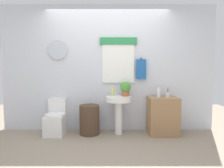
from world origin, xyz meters
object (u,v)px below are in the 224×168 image
soap_bottle (113,92)px  lotion_bottle (159,93)px  toothbrush_cup (168,94)px  wooden_cabinet (163,116)px  toilet (57,120)px  pedestal_sink (119,106)px  potted_plant (126,88)px  laundry_hamper (90,120)px

soap_bottle → lotion_bottle: bearing=-5.7°
soap_bottle → toothbrush_cup: (1.09, -0.03, -0.05)m
wooden_cabinet → soap_bottle: 1.10m
toilet → toothbrush_cup: bearing=-0.3°
toothbrush_cup → pedestal_sink: bearing=-178.8°
toothbrush_cup → wooden_cabinet: bearing=-168.5°
potted_plant → lotion_bottle: potted_plant is taller
toilet → potted_plant: bearing=1.2°
lotion_bottle → pedestal_sink: bearing=177.0°
lotion_bottle → toilet: bearing=178.0°
toilet → wooden_cabinet: 2.11m
soap_bottle → potted_plant: bearing=2.2°
potted_plant → laundry_hamper: bearing=-175.2°
lotion_bottle → wooden_cabinet: bearing=22.2°
wooden_cabinet → soap_bottle: soap_bottle is taller
toilet → lotion_bottle: size_ratio=3.83×
toilet → pedestal_sink: size_ratio=0.95×
pedestal_sink → soap_bottle: soap_bottle is taller
toilet → wooden_cabinet: (2.11, -0.03, 0.09)m
soap_bottle → toilet: bearing=-179.1°
laundry_hamper → wooden_cabinet: wooden_cabinet is taller
toilet → potted_plant: 1.52m
toilet → toothbrush_cup: (2.21, -0.01, 0.52)m
toilet → potted_plant: (1.38, 0.03, 0.63)m
wooden_cabinet → potted_plant: bearing=175.3°
lotion_bottle → laundry_hamper: bearing=178.3°
toilet → soap_bottle: 1.25m
soap_bottle → lotion_bottle: soap_bottle is taller
potted_plant → lotion_bottle: bearing=-9.0°
laundry_hamper → soap_bottle: soap_bottle is taller
lotion_bottle → toothbrush_cup: (0.20, 0.06, -0.04)m
wooden_cabinet → soap_bottle: bearing=177.1°
wooden_cabinet → lotion_bottle: 0.47m
pedestal_sink → lotion_bottle: 0.82m
toilet → toothbrush_cup: size_ratio=3.87×
toilet → pedestal_sink: 1.27m
toilet → laundry_hamper: toilet is taller
pedestal_sink → lotion_bottle: bearing=-3.0°
wooden_cabinet → toothbrush_cup: (0.10, 0.02, 0.42)m
wooden_cabinet → lotion_bottle: (-0.10, -0.04, 0.46)m
pedestal_sink → wooden_cabinet: 0.89m
toothbrush_cup → soap_bottle: bearing=178.4°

